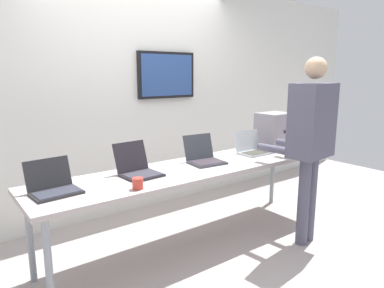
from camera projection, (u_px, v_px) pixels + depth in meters
name	position (u px, v px, depth m)	size (l,w,h in m)	color
ground	(195.00, 243.00, 3.39)	(8.00, 8.00, 0.04)	#A19793
back_wall	(135.00, 96.00, 4.00)	(8.00, 0.11, 2.67)	silver
workbench	(195.00, 172.00, 3.24)	(3.00, 0.70, 0.75)	#ADA19F
equipment_box	(274.00, 130.00, 4.06)	(0.37, 0.32, 0.40)	gray
laptop_station_0	(53.00, 185.00, 2.51)	(0.35, 0.32, 0.23)	#232326
laptop_station_1	(138.00, 168.00, 2.96)	(0.33, 0.37, 0.26)	black
laptop_station_2	(204.00, 156.00, 3.37)	(0.34, 0.35, 0.26)	#34373F
laptop_station_3	(253.00, 148.00, 3.77)	(0.36, 0.28, 0.23)	#B0B7BB
person	(311.00, 134.00, 3.19)	(0.48, 0.62, 1.73)	#4F4E61
coffee_mug	(138.00, 183.00, 2.60)	(0.08, 0.08, 0.08)	red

